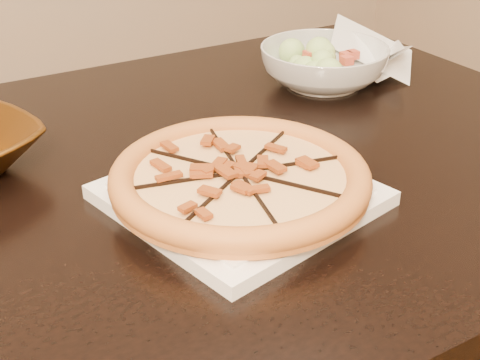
{
  "coord_description": "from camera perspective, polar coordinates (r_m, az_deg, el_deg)",
  "views": [
    {
      "loc": [
        -0.16,
        -0.64,
        1.16
      ],
      "look_at": [
        0.17,
        -0.01,
        0.78
      ],
      "focal_mm": 50.0,
      "sensor_mm": 36.0,
      "label": 1
    }
  ],
  "objects": [
    {
      "name": "plate",
      "position": [
        0.81,
        -0.0,
        -1.21
      ],
      "size": [
        0.33,
        0.33,
        0.02
      ],
      "color": "white",
      "rests_on": "dining_table"
    },
    {
      "name": "cling_film",
      "position": [
        1.25,
        11.2,
        10.0
      ],
      "size": [
        0.17,
        0.14,
        0.05
      ],
      "primitive_type": null,
      "rotation": [
        0.0,
        0.0,
        -0.09
      ],
      "color": "white",
      "rests_on": "dining_table"
    },
    {
      "name": "salad_bowl",
      "position": [
        1.18,
        7.16,
        9.63
      ],
      "size": [
        0.27,
        0.27,
        0.07
      ],
      "primitive_type": "imported",
      "rotation": [
        0.0,
        0.0,
        -0.24
      ],
      "color": "silver",
      "rests_on": "dining_table"
    },
    {
      "name": "dining_table",
      "position": [
        0.94,
        -7.54,
        -4.95
      ],
      "size": [
        1.42,
        0.96,
        0.75
      ],
      "color": "black",
      "rests_on": "floor"
    },
    {
      "name": "salad",
      "position": [
        1.17,
        7.27,
        12.05
      ],
      "size": [
        0.08,
        0.12,
        0.04
      ],
      "color": "#B0D471",
      "rests_on": "salad_bowl"
    },
    {
      "name": "pizza",
      "position": [
        0.8,
        -0.0,
        0.26
      ],
      "size": [
        0.31,
        0.31,
        0.03
      ],
      "color": "#B7732A",
      "rests_on": "plate"
    }
  ]
}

